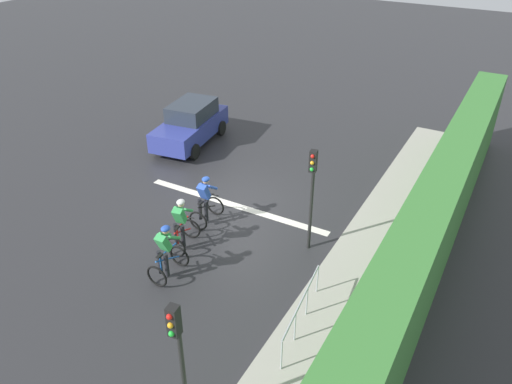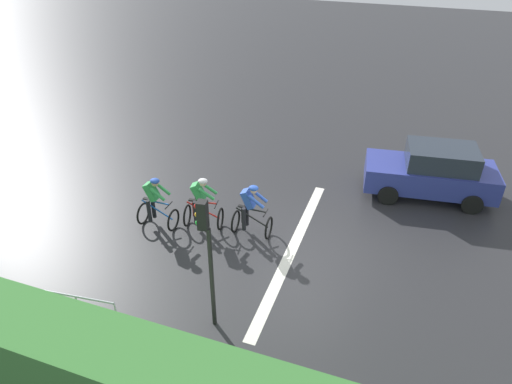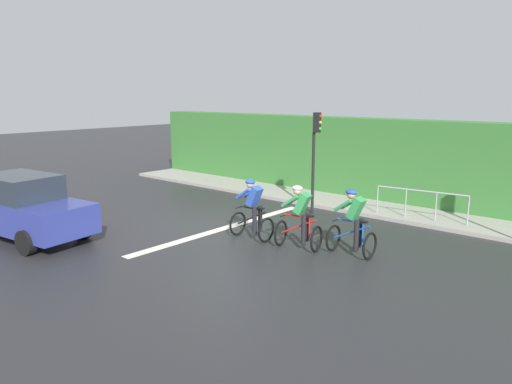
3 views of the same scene
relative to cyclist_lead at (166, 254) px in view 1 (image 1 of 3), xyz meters
name	(u,v)px [view 1 (image 1 of 3)]	position (x,y,z in m)	size (l,w,h in m)	color
ground_plane	(240,201)	(0.30, -4.44, -0.80)	(80.00, 80.00, 0.00)	#28282B
sidewalk_kerb	(367,282)	(-5.01, -2.44, -0.74)	(2.80, 22.68, 0.12)	#9E998E
stone_wall_low	(401,285)	(-5.91, -2.44, -0.45)	(0.44, 22.68, 0.69)	gray
hedge_wall	(420,253)	(-6.21, -2.44, 0.72)	(1.10, 22.68, 3.04)	#387533
road_marking_stop_line	(235,205)	(0.30, -4.11, -0.79)	(7.00, 0.30, 0.01)	silver
cyclist_lead	(166,254)	(0.00, 0.00, 0.00)	(0.68, 1.08, 1.66)	black
cyclist_second	(181,226)	(0.43, -1.29, 0.00)	(0.85, 1.18, 1.66)	black
cyclist_mid	(206,202)	(0.57, -2.77, 0.00)	(0.70, 1.09, 1.66)	black
car_navy	(191,124)	(4.60, -7.57, 0.08)	(2.29, 4.29, 1.76)	navy
traffic_light_near_crossing	(312,186)	(-2.91, -3.11, 1.43)	(0.23, 0.31, 3.34)	black
traffic_light_far_junction	(179,351)	(-3.22, 3.54, 1.43)	(0.22, 0.31, 3.34)	black
pedestrian_railing_kerbside	(302,307)	(-4.11, 0.03, -0.04)	(0.36, 2.78, 1.03)	#999EA3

